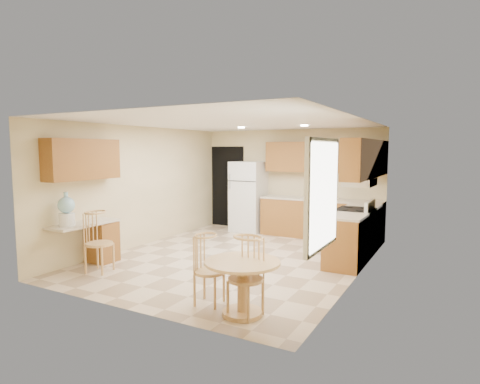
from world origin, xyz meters
The scene contains 30 objects.
floor centered at (0.00, 0.00, 0.00)m, with size 5.50×5.50×0.00m, color beige.
ceiling centered at (0.00, 0.00, 2.50)m, with size 4.50×5.50×0.02m, color white.
wall_back centered at (0.00, 2.75, 1.25)m, with size 4.50×0.02×2.50m, color beige.
wall_front centered at (0.00, -2.75, 1.25)m, with size 4.50×0.02×2.50m, color beige.
wall_left centered at (-2.25, 0.00, 1.25)m, with size 0.02×5.50×2.50m, color beige.
wall_right centered at (2.25, 0.00, 1.25)m, with size 0.02×5.50×2.50m, color beige.
doorway centered at (-1.75, 2.73, 1.05)m, with size 0.90×0.02×2.10m, color black.
base_cab_back centered at (0.88, 2.45, 0.43)m, with size 2.75×0.60×0.87m, color #9A6127.
counter_back centered at (0.88, 2.45, 0.89)m, with size 2.75×0.63×0.04m, color beige.
base_cab_right_a centered at (1.95, 1.85, 0.43)m, with size 0.60×0.59×0.87m, color #9A6127.
counter_right_a centered at (1.95, 1.85, 0.89)m, with size 0.63×0.59×0.04m, color beige.
base_cab_right_b centered at (1.95, 0.40, 0.43)m, with size 0.60×0.80×0.87m, color #9A6127.
counter_right_b centered at (1.95, 0.40, 0.89)m, with size 0.63×0.80×0.04m, color beige.
upper_cab_back centered at (0.88, 2.58, 1.85)m, with size 2.75×0.33×0.70m, color #9A6127.
upper_cab_right centered at (2.08, 1.21, 1.85)m, with size 0.33×2.42×0.70m, color #9A6127.
upper_cab_left centered at (-2.08, -1.60, 1.85)m, with size 0.33×1.40×0.70m, color #9A6127.
sink centered at (0.85, 2.45, 0.91)m, with size 0.78×0.44×0.01m, color silver.
range_hood centered at (2.00, 1.18, 1.42)m, with size 0.50×0.76×0.14m, color silver.
desk_pedestal centered at (-2.00, -1.32, 0.36)m, with size 0.48×0.42×0.72m, color #9A6127.
desk_top centered at (-2.00, -1.70, 0.75)m, with size 0.50×1.20×0.04m, color beige.
window centered at (2.23, -1.85, 1.50)m, with size 0.06×1.12×1.30m.
can_light_a centered at (-0.50, 1.20, 2.48)m, with size 0.14×0.14×0.02m, color white.
can_light_b centered at (0.90, 1.20, 2.48)m, with size 0.14×0.14×0.02m, color white.
refrigerator centered at (-0.95, 2.40, 0.86)m, with size 0.76×0.74×1.73m.
stove centered at (1.92, 1.18, 0.47)m, with size 0.65×0.76×1.09m.
dining_table centered at (1.36, -2.20, 0.44)m, with size 0.92×0.92×0.68m.
chair_table_a centered at (0.81, -2.18, 0.56)m, with size 0.40×0.52×0.91m.
chair_table_b centered at (1.40, -2.29, 0.59)m, with size 0.43×0.43×0.96m.
chair_desk centered at (-1.55, -1.88, 0.61)m, with size 0.44×0.57×1.00m.
water_crock centered at (-2.00, -2.03, 1.02)m, with size 0.27×0.27×0.56m.
Camera 1 is at (3.59, -6.35, 2.01)m, focal length 30.00 mm.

